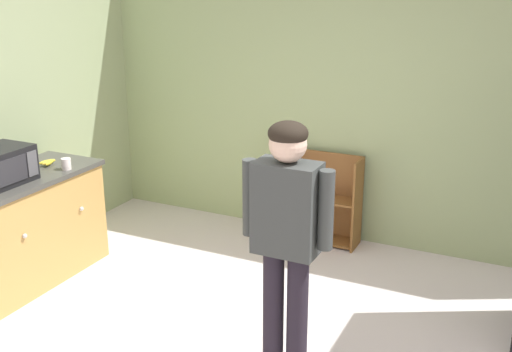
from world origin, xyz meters
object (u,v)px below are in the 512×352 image
Objects in this scene: banana_bunch at (48,162)px; white_cup at (66,164)px; bookshelf at (313,202)px; standing_person at (287,228)px.

white_cup is at bearing -6.75° from banana_bunch.
banana_bunch reaches higher than bookshelf.
standing_person reaches higher than banana_bunch.
bookshelf is 2.29m from standing_person.
standing_person is 2.52m from banana_bunch.
banana_bunch is at bearing 173.25° from white_cup.
standing_person is at bearing -14.41° from banana_bunch.
white_cup is at bearing 164.87° from standing_person.
white_cup reaches higher than bookshelf.
standing_person reaches higher than bookshelf.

